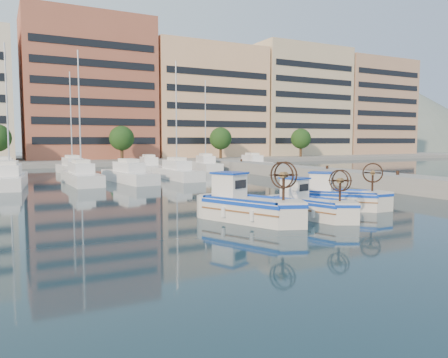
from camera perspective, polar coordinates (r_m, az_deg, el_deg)
ground at (r=22.38m, az=11.26°, el=-4.77°), size 300.00×300.00×0.00m
quay at (r=36.93m, az=19.36°, el=-0.19°), size 3.00×60.00×1.20m
waterfront at (r=85.74m, az=-11.78°, el=9.81°), size 180.00×40.00×25.60m
hill_east at (r=199.62m, az=23.16°, el=3.52°), size 160.00×160.00×50.00m
yacht_marina at (r=46.72m, az=-14.10°, el=0.88°), size 38.93×21.72×11.50m
fishing_boat_a at (r=20.48m, az=3.06°, el=-3.34°), size 3.45×4.75×2.86m
fishing_boat_b at (r=21.76m, az=11.09°, el=-3.24°), size 2.59×4.04×2.45m
fishing_boat_c at (r=25.02m, az=14.72°, el=-2.16°), size 3.92×4.02×2.58m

